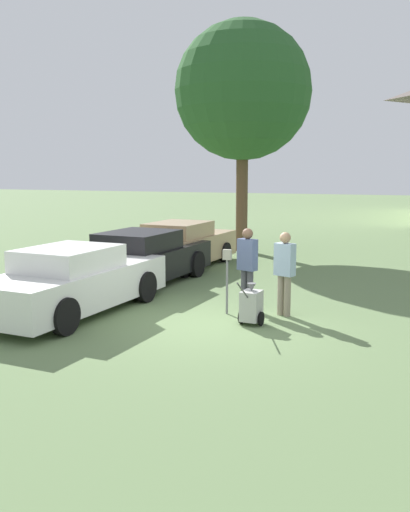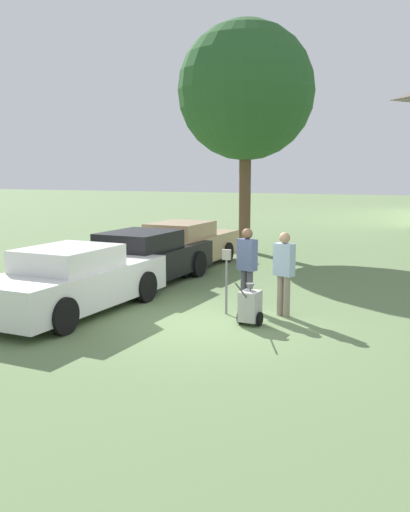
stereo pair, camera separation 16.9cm
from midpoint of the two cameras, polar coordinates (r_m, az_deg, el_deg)
name	(u,v)px [view 1 (the left image)]	position (r m, az deg, el deg)	size (l,w,h in m)	color
ground_plane	(208,324)	(11.58, -0.08, -6.79)	(120.00, 120.00, 0.00)	#607A4C
parked_car_white	(74,282)	(12.64, -13.35, -2.50)	(2.28, 4.92, 1.45)	silver
parked_car_black	(142,259)	(15.45, -6.68, -0.31)	(2.32, 5.04, 1.44)	black
parked_car_tan	(181,246)	(17.98, -2.69, 1.00)	(2.23, 4.99, 1.44)	tan
parking_meter	(227,269)	(12.15, 1.83, -1.34)	(0.18, 0.09, 1.40)	slate
person_worker	(247,263)	(12.61, 3.87, -0.70)	(0.47, 0.35, 1.81)	#3F3F47
person_supervisor	(285,268)	(12.11, 7.57, -1.21)	(0.47, 0.36, 1.79)	gray
equipment_cart	(251,306)	(11.47, 4.22, -4.97)	(0.49, 1.00, 1.00)	#B2B2AD
shade_tree	(243,92)	(21.63, 3.58, 16.09)	(5.01, 5.01, 8.40)	brown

